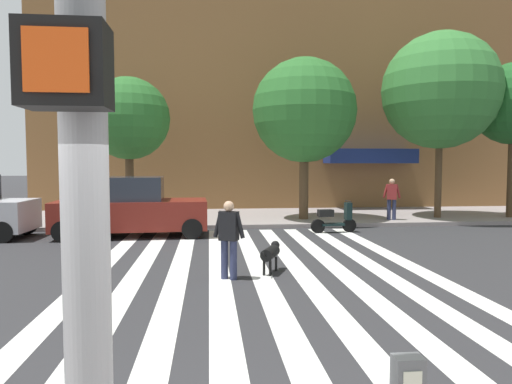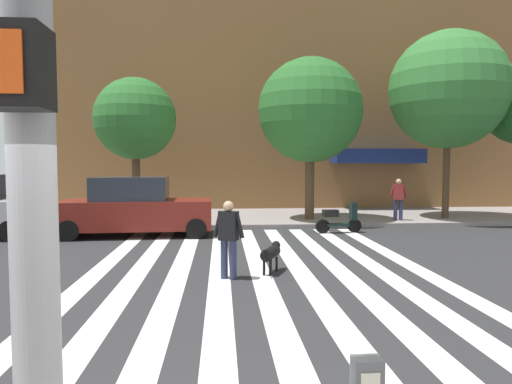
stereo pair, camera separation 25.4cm
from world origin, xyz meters
TOP-DOWN VIEW (x-y plane):
  - ground_plane at (0.00, 7.14)m, footprint 160.00×160.00m
  - sidewalk_far at (0.00, 17.28)m, footprint 80.00×6.00m
  - crosswalk_stripes at (1.08, 7.14)m, footprint 7.65×13.68m
  - parked_car_behind_first at (-2.62, 12.98)m, footprint 4.95×2.14m
  - parked_scooter at (4.27, 13.07)m, footprint 1.63×0.50m
  - street_tree_nearest at (-3.20, 16.39)m, footprint 3.27×3.27m
  - street_tree_middle at (3.77, 15.82)m, footprint 4.16×4.16m
  - street_tree_further at (9.44, 15.78)m, footprint 4.75×4.75m
  - pedestrian_dog_walker at (0.37, 7.01)m, footprint 0.68×0.37m
  - dog_on_leash at (1.31, 7.49)m, footprint 0.55×1.04m
  - pedestrian_bystander at (7.21, 15.20)m, footprint 0.69×0.36m

SIDE VIEW (x-z plane):
  - ground_plane at x=0.00m, z-range 0.00..0.00m
  - crosswalk_stripes at x=1.08m, z-range 0.00..0.01m
  - sidewalk_far at x=0.00m, z-range 0.00..0.15m
  - dog_on_leash at x=1.31m, z-range 0.12..0.77m
  - parked_scooter at x=4.27m, z-range -0.08..1.03m
  - parked_car_behind_first at x=-2.62m, z-range -0.06..1.91m
  - pedestrian_dog_walker at x=0.37m, z-range 0.11..1.75m
  - pedestrian_bystander at x=7.21m, z-range 0.26..1.90m
  - street_tree_nearest at x=-3.20m, z-range 1.33..7.00m
  - street_tree_middle at x=3.77m, z-range 1.27..7.72m
  - street_tree_further at x=9.44m, z-range 1.56..9.16m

